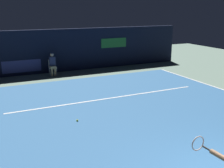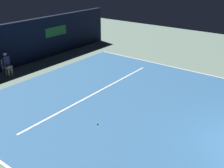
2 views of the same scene
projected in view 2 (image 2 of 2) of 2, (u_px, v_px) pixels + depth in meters
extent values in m
plane|color=slate|center=(133.00, 106.00, 11.47)|extent=(32.36, 32.36, 0.00)
cube|color=#336699|center=(133.00, 106.00, 11.47)|extent=(11.15, 12.13, 0.01)
cube|color=white|center=(185.00, 70.00, 15.51)|extent=(0.10, 12.13, 0.01)
cube|color=white|center=(96.00, 93.00, 12.64)|extent=(8.70, 0.10, 0.01)
cube|color=black|center=(14.00, 45.00, 15.58)|extent=(15.81, 0.30, 2.60)
cube|color=#1E6B2D|center=(56.00, 31.00, 17.68)|extent=(1.80, 0.04, 0.60)
cube|color=white|center=(7.00, 67.00, 14.61)|extent=(0.47, 0.43, 0.04)
cube|color=white|center=(5.00, 62.00, 14.64)|extent=(0.42, 0.06, 0.42)
cylinder|color=#B2B2B7|center=(6.00, 73.00, 14.48)|extent=(0.03, 0.03, 0.46)
cylinder|color=#B2B2B7|center=(13.00, 71.00, 14.73)|extent=(0.03, 0.03, 0.46)
cylinder|color=#B2B2B7|center=(3.00, 71.00, 14.68)|extent=(0.03, 0.03, 0.46)
cylinder|color=#B2B2B7|center=(9.00, 69.00, 14.94)|extent=(0.03, 0.03, 0.46)
cube|color=tan|center=(8.00, 67.00, 14.55)|extent=(0.35, 0.42, 0.14)
cylinder|color=tan|center=(9.00, 73.00, 14.49)|extent=(0.11, 0.11, 0.46)
cylinder|color=tan|center=(12.00, 72.00, 14.61)|extent=(0.11, 0.11, 0.46)
cube|color=#23284C|center=(6.00, 61.00, 14.49)|extent=(0.36, 0.25, 0.52)
sphere|color=beige|center=(5.00, 54.00, 14.34)|extent=(0.20, 0.20, 0.20)
cylinder|color=#141933|center=(4.00, 52.00, 14.30)|extent=(0.19, 0.19, 0.04)
sphere|color=#CCE033|center=(97.00, 124.00, 10.08)|extent=(0.07, 0.07, 0.07)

